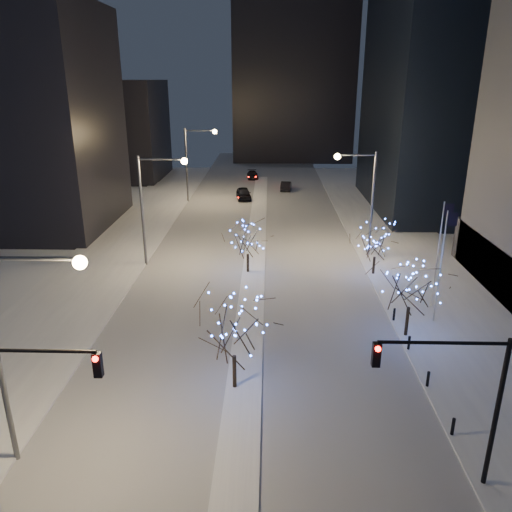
{
  "coord_description": "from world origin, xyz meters",
  "views": [
    {
      "loc": [
        1.31,
        -15.91,
        16.29
      ],
      "look_at": [
        0.47,
        15.65,
        5.0
      ],
      "focal_mm": 35.0,
      "sensor_mm": 36.0,
      "label": 1
    }
  ],
  "objects_px": {
    "street_lamp_w_near": "(18,332)",
    "holiday_tree_plaza_near": "(411,285)",
    "traffic_signal_east": "(461,389)",
    "car_near": "(244,194)",
    "car_far": "(253,175)",
    "car_mid": "(286,186)",
    "street_lamp_w_far": "(194,155)",
    "street_lamp_w_mid": "(153,196)",
    "traffic_signal_west": "(13,397)",
    "holiday_tree_plaza_far": "(376,243)",
    "street_lamp_east": "(363,190)",
    "holiday_tree_median_near": "(234,329)",
    "holiday_tree_median_far": "(248,239)"
  },
  "relations": [
    {
      "from": "street_lamp_w_near",
      "to": "holiday_tree_plaza_near",
      "type": "distance_m",
      "value": 22.94
    },
    {
      "from": "traffic_signal_east",
      "to": "holiday_tree_plaza_near",
      "type": "distance_m",
      "value": 13.01
    },
    {
      "from": "car_near",
      "to": "car_far",
      "type": "distance_m",
      "value": 15.37
    },
    {
      "from": "street_lamp_w_near",
      "to": "car_mid",
      "type": "relative_size",
      "value": 2.4
    },
    {
      "from": "street_lamp_w_far",
      "to": "car_near",
      "type": "height_order",
      "value": "street_lamp_w_far"
    },
    {
      "from": "street_lamp_w_mid",
      "to": "car_far",
      "type": "distance_m",
      "value": 43.09
    },
    {
      "from": "car_near",
      "to": "street_lamp_w_far",
      "type": "bearing_deg",
      "value": -173.27
    },
    {
      "from": "car_near",
      "to": "car_mid",
      "type": "relative_size",
      "value": 1.14
    },
    {
      "from": "traffic_signal_west",
      "to": "holiday_tree_plaza_far",
      "type": "height_order",
      "value": "traffic_signal_west"
    },
    {
      "from": "street_lamp_east",
      "to": "car_near",
      "type": "height_order",
      "value": "street_lamp_east"
    },
    {
      "from": "street_lamp_w_far",
      "to": "holiday_tree_median_near",
      "type": "xyz_separation_m",
      "value": [
        8.44,
        -44.33,
        -2.8
      ]
    },
    {
      "from": "holiday_tree_median_far",
      "to": "holiday_tree_plaza_near",
      "type": "xyz_separation_m",
      "value": [
        11.0,
        -11.25,
        0.55
      ]
    },
    {
      "from": "car_near",
      "to": "traffic_signal_west",
      "type": "bearing_deg",
      "value": -104.1
    },
    {
      "from": "street_lamp_w_near",
      "to": "holiday_tree_median_near",
      "type": "height_order",
      "value": "street_lamp_w_near"
    },
    {
      "from": "street_lamp_east",
      "to": "car_near",
      "type": "distance_m",
      "value": 27.33
    },
    {
      "from": "car_far",
      "to": "holiday_tree_median_far",
      "type": "distance_m",
      "value": 44.01
    },
    {
      "from": "street_lamp_w_near",
      "to": "street_lamp_w_far",
      "type": "distance_m",
      "value": 50.0
    },
    {
      "from": "traffic_signal_west",
      "to": "car_far",
      "type": "distance_m",
      "value": 69.52
    },
    {
      "from": "street_lamp_w_far",
      "to": "street_lamp_w_near",
      "type": "bearing_deg",
      "value": -90.0
    },
    {
      "from": "holiday_tree_median_far",
      "to": "holiday_tree_plaza_far",
      "type": "relative_size",
      "value": 1.06
    },
    {
      "from": "street_lamp_w_mid",
      "to": "car_near",
      "type": "height_order",
      "value": "street_lamp_w_mid"
    },
    {
      "from": "street_lamp_w_far",
      "to": "holiday_tree_median_near",
      "type": "relative_size",
      "value": 1.82
    },
    {
      "from": "street_lamp_w_mid",
      "to": "holiday_tree_plaza_near",
      "type": "bearing_deg",
      "value": -34.04
    },
    {
      "from": "street_lamp_w_near",
      "to": "holiday_tree_plaza_far",
      "type": "bearing_deg",
      "value": 49.75
    },
    {
      "from": "traffic_signal_east",
      "to": "holiday_tree_median_far",
      "type": "bearing_deg",
      "value": 111.37
    },
    {
      "from": "traffic_signal_west",
      "to": "street_lamp_w_far",
      "type": "bearing_deg",
      "value": 90.55
    },
    {
      "from": "car_far",
      "to": "street_lamp_w_mid",
      "type": "bearing_deg",
      "value": -105.36
    },
    {
      "from": "street_lamp_east",
      "to": "holiday_tree_median_near",
      "type": "bearing_deg",
      "value": -115.36
    },
    {
      "from": "street_lamp_east",
      "to": "car_far",
      "type": "distance_m",
      "value": 41.15
    },
    {
      "from": "street_lamp_east",
      "to": "holiday_tree_plaza_far",
      "type": "bearing_deg",
      "value": -85.27
    },
    {
      "from": "traffic_signal_east",
      "to": "car_far",
      "type": "xyz_separation_m",
      "value": [
        -10.48,
        68.05,
        -4.13
      ]
    },
    {
      "from": "street_lamp_w_mid",
      "to": "car_near",
      "type": "relative_size",
      "value": 2.1
    },
    {
      "from": "street_lamp_east",
      "to": "holiday_tree_plaza_far",
      "type": "height_order",
      "value": "street_lamp_east"
    },
    {
      "from": "holiday_tree_plaza_near",
      "to": "holiday_tree_plaza_far",
      "type": "height_order",
      "value": "holiday_tree_plaza_near"
    },
    {
      "from": "car_far",
      "to": "holiday_tree_median_near",
      "type": "height_order",
      "value": "holiday_tree_median_near"
    },
    {
      "from": "traffic_signal_east",
      "to": "holiday_tree_plaza_far",
      "type": "height_order",
      "value": "traffic_signal_east"
    },
    {
      "from": "street_lamp_w_far",
      "to": "traffic_signal_west",
      "type": "xyz_separation_m",
      "value": [
        0.5,
        -52.0,
        -1.74
      ]
    },
    {
      "from": "street_lamp_east",
      "to": "holiday_tree_plaza_near",
      "type": "height_order",
      "value": "street_lamp_east"
    },
    {
      "from": "car_near",
      "to": "holiday_tree_median_far",
      "type": "distance_m",
      "value": 28.72
    },
    {
      "from": "holiday_tree_median_far",
      "to": "holiday_tree_plaza_near",
      "type": "bearing_deg",
      "value": -45.65
    },
    {
      "from": "traffic_signal_east",
      "to": "street_lamp_w_near",
      "type": "bearing_deg",
      "value": 176.79
    },
    {
      "from": "car_mid",
      "to": "holiday_tree_plaza_far",
      "type": "bearing_deg",
      "value": 106.69
    },
    {
      "from": "holiday_tree_plaza_far",
      "to": "car_mid",
      "type": "bearing_deg",
      "value": 100.66
    },
    {
      "from": "holiday_tree_plaza_near",
      "to": "car_near",
      "type": "bearing_deg",
      "value": 107.84
    },
    {
      "from": "street_lamp_east",
      "to": "car_far",
      "type": "bearing_deg",
      "value": 106.57
    },
    {
      "from": "street_lamp_w_mid",
      "to": "holiday_tree_plaza_far",
      "type": "height_order",
      "value": "street_lamp_w_mid"
    },
    {
      "from": "car_near",
      "to": "holiday_tree_median_near",
      "type": "xyz_separation_m",
      "value": [
        1.81,
        -46.02,
        2.89
      ]
    },
    {
      "from": "holiday_tree_median_near",
      "to": "street_lamp_w_mid",
      "type": "bearing_deg",
      "value": 113.58
    },
    {
      "from": "holiday_tree_median_far",
      "to": "holiday_tree_plaza_near",
      "type": "relative_size",
      "value": 0.86
    },
    {
      "from": "traffic_signal_west",
      "to": "traffic_signal_east",
      "type": "height_order",
      "value": "same"
    }
  ]
}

